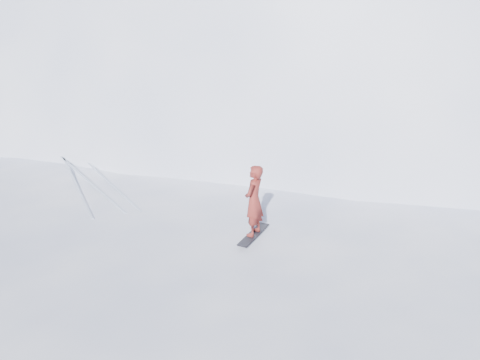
{
  "coord_description": "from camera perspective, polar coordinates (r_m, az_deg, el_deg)",
  "views": [
    {
      "loc": [
        -1.02,
        -10.44,
        8.44
      ],
      "look_at": [
        3.34,
        1.67,
        3.5
      ],
      "focal_mm": 40.0,
      "sensor_mm": 36.0,
      "label": 1
    }
  ],
  "objects": [
    {
      "name": "snowboard",
      "position": [
        13.36,
        1.46,
        -5.81
      ],
      "size": [
        1.18,
        1.16,
        0.02
      ],
      "primitive_type": "cube",
      "rotation": [
        0.0,
        0.0,
        0.77
      ],
      "color": "black",
      "rests_on": "near_ridge"
    },
    {
      "name": "wind_bumps",
      "position": [
        15.14,
        -15.05,
        -13.71
      ],
      "size": [
        16.0,
        14.4,
        1.0
      ],
      "color": "white",
      "rests_on": "ground"
    },
    {
      "name": "peak_shoulder",
      "position": [
        33.45,
        0.11,
        6.4
      ],
      "size": [
        28.0,
        24.0,
        18.0
      ],
      "primitive_type": "ellipsoid",
      "color": "white",
      "rests_on": "ground"
    },
    {
      "name": "summit_peak",
      "position": [
        43.92,
        12.43,
        9.45
      ],
      "size": [
        60.0,
        56.0,
        56.0
      ],
      "primitive_type": "ellipsoid",
      "color": "white",
      "rests_on": "ground"
    },
    {
      "name": "snowboarder",
      "position": [
        12.98,
        1.5,
        -2.21
      ],
      "size": [
        0.77,
        0.77,
        1.8
      ],
      "primitive_type": "imported",
      "rotation": [
        0.0,
        0.0,
        3.91
      ],
      "color": "maroon",
      "rests_on": "snowboard"
    },
    {
      "name": "near_ridge",
      "position": [
        15.99,
        -9.73,
        -11.18
      ],
      "size": [
        36.0,
        28.0,
        4.8
      ],
      "primitive_type": "ellipsoid",
      "color": "white",
      "rests_on": "ground"
    },
    {
      "name": "board_tracks",
      "position": [
        17.47,
        -15.76,
        0.03
      ],
      "size": [
        1.97,
        5.98,
        0.04
      ],
      "color": "silver",
      "rests_on": "ground"
    }
  ]
}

